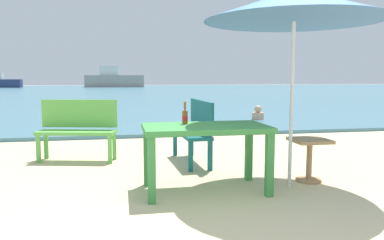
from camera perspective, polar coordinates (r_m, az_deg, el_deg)
The scene contains 10 objects.
ground_plane at distance 3.60m, azimuth 12.61°, elevation -14.87°, with size 120.00×120.00×0.00m, color beige.
sea_water at distance 33.13m, azimuth -8.34°, elevation 4.24°, with size 120.00×50.00×0.08m, color teal.
picnic_table_green at distance 4.30m, azimuth 2.02°, elevation -2.25°, with size 1.40×0.80×0.76m.
beer_bottle_amber at distance 4.38m, azimuth -1.07°, elevation 0.60°, with size 0.07×0.07×0.26m.
patio_umbrella at distance 4.69m, azimuth 15.18°, elevation 16.26°, with size 2.10×2.10×2.30m.
side_table_wood at distance 4.96m, azimuth 17.26°, elevation -4.85°, with size 0.44×0.44×0.54m.
bench_teal_center at distance 5.77m, azimuth 0.53°, elevation -1.10°, with size 0.42×1.22×0.95m.
bench_green_left at distance 6.18m, azimuth -16.80°, elevation -0.87°, with size 1.25×0.62×0.95m.
swimmer_person at distance 11.15m, azimuth 9.89°, elevation 0.91°, with size 0.34×0.34×0.41m.
boat_tanker at distance 47.68m, azimuth -11.70°, elevation 5.99°, with size 7.06×1.93×2.57m.
Camera 1 is at (-1.35, -3.08, 1.30)m, focal length 35.42 mm.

